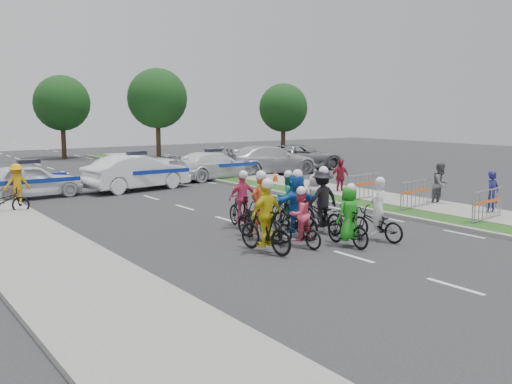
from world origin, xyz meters
TOP-DOWN VIEW (x-y plane):
  - ground at (0.00, 0.00)m, footprint 90.00×90.00m
  - curb_right at (5.10, 5.00)m, footprint 0.20×60.00m
  - grass_strip at (5.80, 5.00)m, footprint 1.20×60.00m
  - sidewalk_right at (7.60, 5.00)m, footprint 2.40×60.00m
  - sidewalk_left at (-6.50, 5.00)m, footprint 3.00×60.00m
  - rider_0 at (1.89, 0.99)m, footprint 0.82×1.86m
  - rider_1 at (0.69, 0.92)m, footprint 0.76×1.69m
  - rider_2 at (-0.42, 1.67)m, footprint 0.75×1.69m
  - rider_3 at (-1.55, 1.66)m, footprint 1.04×1.93m
  - rider_4 at (1.33, 2.73)m, footprint 1.15×2.02m
  - rider_5 at (0.21, 2.59)m, footprint 1.63×1.94m
  - rider_6 at (-0.83, 2.95)m, footprint 0.84×2.02m
  - rider_7 at (1.90, 3.70)m, footprint 0.78×1.69m
  - rider_8 at (1.07, 4.11)m, footprint 0.78×1.80m
  - rider_9 at (-0.32, 4.60)m, footprint 0.97×1.80m
  - police_car_0 at (-4.19, 14.91)m, footprint 4.42×2.01m
  - police_car_1 at (0.51, 14.57)m, footprint 5.18×2.52m
  - police_car_2 at (5.57, 16.13)m, footprint 5.26×2.57m
  - civilian_sedan at (9.45, 16.25)m, footprint 5.96×2.96m
  - civilian_suv at (12.60, 17.27)m, footprint 6.03×3.68m
  - spectator_0 at (8.03, 1.27)m, footprint 0.58×0.39m
  - spectator_1 at (8.28, 3.62)m, footprint 0.86×0.69m
  - spectator_2 at (7.31, 8.19)m, footprint 0.96×0.54m
  - marshal_hiviz at (-4.95, 13.80)m, footprint 1.04×0.62m
  - barrier_0 at (6.70, 0.62)m, footprint 2.04×0.73m
  - barrier_1 at (6.70, 3.54)m, footprint 2.05×0.74m
  - barrier_2 at (6.70, 6.14)m, footprint 2.02×0.61m
  - cone_0 at (5.07, 7.69)m, footprint 0.40×0.40m
  - cone_1 at (7.04, 12.57)m, footprint 0.40×0.40m
  - parked_bike at (-5.95, 11.55)m, footprint 1.89×1.13m
  - tree_1 at (9.00, 30.00)m, footprint 4.55×4.55m
  - tree_2 at (18.00, 26.00)m, footprint 3.85×3.85m
  - tree_4 at (3.00, 34.00)m, footprint 4.20×4.20m

SIDE VIEW (x-z plane):
  - ground at x=0.00m, z-range 0.00..0.00m
  - grass_strip at x=5.80m, z-range 0.00..0.11m
  - curb_right at x=5.10m, z-range 0.00..0.12m
  - sidewalk_right at x=7.60m, z-range 0.00..0.13m
  - sidewalk_left at x=-6.50m, z-range 0.00..0.13m
  - cone_0 at x=5.07m, z-range -0.01..0.69m
  - cone_1 at x=7.04m, z-range -0.01..0.69m
  - parked_bike at x=-5.95m, z-range 0.00..0.94m
  - barrier_0 at x=6.70m, z-range 0.00..1.12m
  - barrier_1 at x=6.70m, z-range 0.00..1.12m
  - barrier_2 at x=6.70m, z-range 0.00..1.12m
  - rider_0 at x=1.89m, z-range -0.31..1.53m
  - rider_2 at x=-0.42m, z-range -0.21..1.46m
  - rider_6 at x=-0.83m, z-range -0.34..1.67m
  - rider_8 at x=1.07m, z-range -0.23..1.57m
  - rider_7 at x=1.90m, z-range -0.19..1.54m
  - rider_1 at x=0.69m, z-range -0.19..1.56m
  - rider_9 at x=-0.32m, z-range -0.21..1.63m
  - police_car_0 at x=-4.19m, z-range 0.00..1.47m
  - police_car_2 at x=5.57m, z-range 0.00..1.47m
  - rider_3 at x=-1.55m, z-range -0.23..1.74m
  - spectator_2 at x=7.31m, z-range 0.00..1.53m
  - rider_4 at x=1.33m, z-range -0.23..1.79m
  - civilian_suv at x=12.60m, z-range 0.00..1.56m
  - marshal_hiviz at x=-4.95m, z-range 0.00..1.58m
  - spectator_0 at x=8.03m, z-range 0.00..1.59m
  - police_car_1 at x=0.51m, z-range 0.00..1.64m
  - civilian_sedan at x=9.45m, z-range 0.00..1.67m
  - rider_5 at x=0.21m, z-range -0.17..1.85m
  - spectator_1 at x=8.28m, z-range 0.00..1.70m
  - tree_2 at x=18.00m, z-range 0.95..6.72m
  - tree_4 at x=3.00m, z-range 1.04..7.34m
  - tree_1 at x=9.00m, z-range 1.12..7.95m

